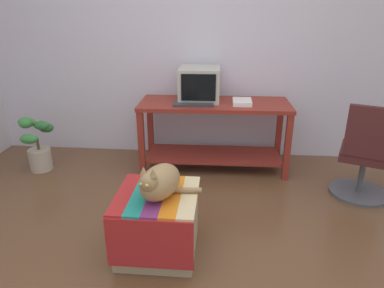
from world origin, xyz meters
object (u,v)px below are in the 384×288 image
(keyboard, at_px, (193,104))
(potted_plant, at_px, (38,146))
(tv_monitor, at_px, (199,84))
(office_chair, at_px, (365,158))
(ottoman_with_blanket, at_px, (158,223))
(desk, at_px, (214,123))
(cat, at_px, (159,182))
(book, at_px, (242,102))

(keyboard, bearing_deg, potted_plant, -179.24)
(tv_monitor, xyz_separation_m, office_chair, (1.52, -0.64, -0.50))
(ottoman_with_blanket, xyz_separation_m, office_chair, (1.70, 0.92, 0.16))
(desk, xyz_separation_m, cat, (-0.32, -1.50, 0.08))
(tv_monitor, bearing_deg, book, -17.16)
(potted_plant, height_order, office_chair, office_chair)
(book, distance_m, cat, 1.59)
(ottoman_with_blanket, height_order, office_chair, office_chair)
(desk, height_order, office_chair, office_chair)
(desk, height_order, tv_monitor, tv_monitor)
(tv_monitor, relative_size, cat, 1.02)
(desk, xyz_separation_m, ottoman_with_blanket, (-0.35, -1.46, -0.27))
(desk, relative_size, potted_plant, 2.58)
(ottoman_with_blanket, bearing_deg, book, 66.29)
(book, xyz_separation_m, office_chair, (1.08, -0.51, -0.36))
(tv_monitor, distance_m, book, 0.48)
(office_chair, bearing_deg, keyboard, 7.11)
(tv_monitor, distance_m, ottoman_with_blanket, 1.70)
(book, relative_size, ottoman_with_blanket, 0.44)
(desk, distance_m, potted_plant, 1.88)
(ottoman_with_blanket, bearing_deg, desk, 76.68)
(office_chair, bearing_deg, potted_plant, 16.35)
(cat, bearing_deg, book, 88.18)
(book, distance_m, ottoman_with_blanket, 1.64)
(desk, relative_size, ottoman_with_blanket, 2.65)
(desk, relative_size, cat, 3.54)
(desk, bearing_deg, potted_plant, -173.75)
(book, bearing_deg, desk, 172.55)
(book, relative_size, office_chair, 0.29)
(desk, xyz_separation_m, potted_plant, (-1.85, -0.24, -0.22))
(book, bearing_deg, office_chair, -24.81)
(book, bearing_deg, tv_monitor, 164.44)
(tv_monitor, bearing_deg, cat, -96.58)
(potted_plant, bearing_deg, keyboard, 3.55)
(book, distance_m, potted_plant, 2.19)
(desk, distance_m, keyboard, 0.35)
(potted_plant, bearing_deg, ottoman_with_blanket, -39.12)
(keyboard, distance_m, cat, 1.38)
(tv_monitor, xyz_separation_m, book, (0.44, -0.13, -0.14))
(desk, xyz_separation_m, office_chair, (1.35, -0.55, -0.11))
(tv_monitor, xyz_separation_m, ottoman_with_blanket, (-0.18, -1.55, -0.66))
(potted_plant, bearing_deg, book, 5.36)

